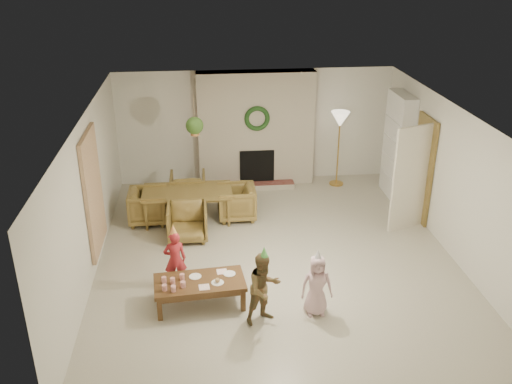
{
  "coord_description": "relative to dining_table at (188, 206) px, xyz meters",
  "views": [
    {
      "loc": [
        -1.2,
        -8.25,
        4.92
      ],
      "look_at": [
        -0.3,
        0.4,
        1.05
      ],
      "focal_mm": 39.23,
      "sensor_mm": 36.0,
      "label": 1
    }
  ],
  "objects": [
    {
      "name": "coffee_leg_fl",
      "position": [
        -0.38,
        -3.14,
        -0.13
      ],
      "size": [
        0.08,
        0.08,
        0.35
      ],
      "primitive_type": "cube",
      "rotation": [
        0.0,
        0.0,
        0.08
      ],
      "color": "#51351B",
      "rests_on": "floor"
    },
    {
      "name": "bookshelf_shelf_c",
      "position": [
        4.32,
        0.74,
        0.95
      ],
      "size": [
        0.3,
        0.92,
        0.03
      ],
      "primitive_type": "cube",
      "color": "white",
      "rests_on": "bookshelf_carcass"
    },
    {
      "name": "party_hat_red",
      "position": [
        -0.17,
        -2.3,
        0.7
      ],
      "size": [
        0.15,
        0.15,
        0.18
      ],
      "primitive_type": "cone",
      "rotation": [
        0.0,
        0.0,
        -0.2
      ],
      "color": "gold",
      "rests_on": "child_red"
    },
    {
      "name": "ceiling",
      "position": [
        1.5,
        -1.56,
        2.2
      ],
      "size": [
        7.0,
        7.0,
        0.0
      ],
      "primitive_type": "plane",
      "rotation": [
        3.14,
        0.0,
        0.0
      ],
      "color": "white",
      "rests_on": "wall_back"
    },
    {
      "name": "napkin_right",
      "position": [
        0.53,
        -2.61,
        0.11
      ],
      "size": [
        0.16,
        0.16,
        0.01
      ],
      "primitive_type": "cube",
      "rotation": [
        0.0,
        0.0,
        0.08
      ],
      "color": "#F8B6B7",
      "rests_on": "coffee_table_top"
    },
    {
      "name": "wall_right",
      "position": [
        4.5,
        -1.56,
        0.95
      ],
      "size": [
        0.0,
        7.0,
        7.0
      ],
      "primitive_type": "plane",
      "rotation": [
        1.57,
        0.0,
        -1.57
      ],
      "color": "silver",
      "rests_on": "floor"
    },
    {
      "name": "dining_chair_left",
      "position": [
        -0.75,
        0.0,
        0.03
      ],
      "size": [
        0.73,
        0.71,
        0.66
      ],
      "primitive_type": "imported",
      "rotation": [
        0.0,
        0.0,
        1.57
      ],
      "color": "brown",
      "rests_on": "floor"
    },
    {
      "name": "cup_e",
      "position": [
        -0.04,
        -2.96,
        0.15
      ],
      "size": [
        0.08,
        0.08,
        0.09
      ],
      "primitive_type": "cylinder",
      "rotation": [
        0.0,
        0.0,
        0.08
      ],
      "color": "white",
      "rests_on": "coffee_table_top"
    },
    {
      "name": "cup_a",
      "position": [
        -0.3,
        -3.02,
        0.15
      ],
      "size": [
        0.08,
        0.08,
        0.09
      ],
      "primitive_type": "cylinder",
      "rotation": [
        0.0,
        0.0,
        0.08
      ],
      "color": "white",
      "rests_on": "coffee_table_top"
    },
    {
      "name": "bookshelf_shelf_b",
      "position": [
        4.32,
        0.74,
        0.55
      ],
      "size": [
        0.3,
        0.92,
        0.03
      ],
      "primitive_type": "cube",
      "color": "white",
      "rests_on": "bookshelf_carcass"
    },
    {
      "name": "floor",
      "position": [
        1.5,
        -1.56,
        -0.3
      ],
      "size": [
        7.0,
        7.0,
        0.0
      ],
      "primitive_type": "plane",
      "color": "#B7B29E",
      "rests_on": "ground"
    },
    {
      "name": "fireplace_mass",
      "position": [
        1.5,
        1.74,
        0.95
      ],
      "size": [
        2.5,
        0.4,
        2.5
      ],
      "primitive_type": "cube",
      "color": "maroon",
      "rests_on": "floor"
    },
    {
      "name": "plate_c",
      "position": [
        0.64,
        -2.68,
        0.11
      ],
      "size": [
        0.2,
        0.2,
        0.01
      ],
      "primitive_type": "cylinder",
      "rotation": [
        0.0,
        0.0,
        0.08
      ],
      "color": "white",
      "rests_on": "coffee_table_top"
    },
    {
      "name": "cup_b",
      "position": [
        -0.32,
        -2.81,
        0.15
      ],
      "size": [
        0.08,
        0.08,
        0.09
      ],
      "primitive_type": "cylinder",
      "rotation": [
        0.0,
        0.0,
        0.08
      ],
      "color": "white",
      "rests_on": "coffee_table_top"
    },
    {
      "name": "floor_lamp_base",
      "position": [
        3.27,
        1.44,
        -0.28
      ],
      "size": [
        0.31,
        0.31,
        0.03
      ],
      "primitive_type": "cylinder",
      "color": "gold",
      "rests_on": "floor"
    },
    {
      "name": "fireplace_hearth",
      "position": [
        1.5,
        1.39,
        -0.24
      ],
      "size": [
        1.6,
        0.3,
        0.12
      ],
      "primitive_type": "cube",
      "color": "maroon",
      "rests_on": "floor"
    },
    {
      "name": "dining_chair_near",
      "position": [
        -0.0,
        -0.75,
        0.03
      ],
      "size": [
        0.71,
        0.73,
        0.66
      ],
      "primitive_type": "imported",
      "rotation": [
        0.0,
        0.0,
        -0.0
      ],
      "color": "brown",
      "rests_on": "floor"
    },
    {
      "name": "floor_lamp_post",
      "position": [
        3.27,
        1.44,
        0.48
      ],
      "size": [
        0.03,
        0.03,
        1.5
      ],
      "primitive_type": "cylinder",
      "color": "gold",
      "rests_on": "floor"
    },
    {
      "name": "hanging_plant_cord",
      "position": [
        0.2,
        -0.06,
        1.85
      ],
      "size": [
        0.01,
        0.01,
        0.7
      ],
      "primitive_type": "cylinder",
      "color": "tan",
      "rests_on": "ceiling"
    },
    {
      "name": "child_plaid",
      "position": [
        1.09,
        -3.31,
        0.24
      ],
      "size": [
        0.64,
        0.59,
        1.07
      ],
      "primitive_type": "imported",
      "rotation": [
        0.0,
        0.0,
        0.44
      ],
      "color": "brown",
      "rests_on": "floor"
    },
    {
      "name": "fireplace_wreath",
      "position": [
        1.5,
        1.51,
        1.25
      ],
      "size": [
        0.54,
        0.1,
        0.54
      ],
      "primitive_type": "torus",
      "rotation": [
        1.57,
        0.0,
        0.0
      ],
      "color": "#173D16",
      "rests_on": "fireplace_mass"
    },
    {
      "name": "napkin_left",
      "position": [
        0.26,
        -3.0,
        0.11
      ],
      "size": [
        0.16,
        0.16,
        0.01
      ],
      "primitive_type": "cube",
      "rotation": [
        0.0,
        0.0,
        0.08
      ],
      "color": "#F8B6B7",
      "rests_on": "coffee_table_top"
    },
    {
      "name": "books_row_upper",
      "position": [
        4.3,
        0.64,
        1.08
      ],
      "size": [
        0.2,
        0.36,
        0.22
      ],
      "primitive_type": "cube",
      "color": "#A27822",
      "rests_on": "bookshelf_shelf_c"
    },
    {
      "name": "fireplace_firebox",
      "position": [
        1.5,
        1.56,
        0.15
      ],
      "size": [
        0.75,
        0.12,
        0.75
      ],
      "primitive_type": "cube",
      "color": "black",
      "rests_on": "floor"
    },
    {
      "name": "bookshelf_shelf_d",
      "position": [
        4.32,
        0.74,
        1.35
      ],
      "size": [
        0.3,
        0.92,
        0.03
      ],
      "primitive_type": "cube",
      "color": "white",
      "rests_on": "bookshelf_carcass"
    },
    {
      "name": "child_pink",
      "position": [
        1.86,
        -3.21,
        0.17
      ],
      "size": [
        0.46,
        0.3,
        0.93
      ],
      "primitive_type": "imported",
      "rotation": [
        0.0,
        0.0,
        -0.01
      ],
      "color": "#CEA5AD",
      "rests_on": "floor"
    },
    {
      "name": "dining_chair_right",
      "position": [
        0.94,
        -0.0,
        0.03
      ],
      "size": [
        0.73,
        0.71,
        0.66
      ],
      "primitive_type": "imported",
      "rotation": [
        0.0,
        0.0,
        -1.57
      ],
      "color": "brown",
      "rests_on": "floor"
    },
    {
      "name": "cup_c",
      "position": [
        -0.17,
        -3.06,
        0.15
      ],
      "size": [
        0.08,
        0.08,
        0.09
      ],
      "primitive_type": "cylinder",
      "rotation": [
        0.0,
        0.0,
        0.08
      ],
      "color": "white",
      "rests_on": "coffee_table_top"
    },
    {
      "name": "food_scoop",
      "position": [
        0.46,
        -2.9,
        0.15
      ],
      "size": [
        0.08,
        0.08,
        0.07
      ],
      "primitive_type": "sphere",
      "rotation": [
        0.0,
        0.0,
        0.08
      ],
      "color": "tan",
      "rests_on": "plate_b"
    },
    {
      "name": "plate_a",
      "position": [
        0.13,
        -2.71,
        0.11
      ],
      "size": [
        0.2,
        0.2,
        0.01
      ],
      "primitive_type": "cylinder",
      "rotation": [
        0.0,
        0.0,
        0.08
      ],
      "color": "white",
      "rests_on": "coffee_table_top"
    },
    {
      "name": "child_red",
      "position": [
        -0.17,
        -2.3,
        0.18
      ],
      "size": [
        0.38,
        0.28,
        0.96
      ],
      "primitive_type": "imported",
      "rotation": [
        0.0,
        0.0,
        3.3
      ],
      "color": "#A32329",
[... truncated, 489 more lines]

